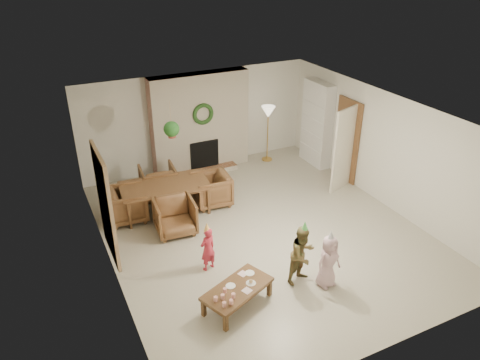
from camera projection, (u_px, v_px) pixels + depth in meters
floor at (262, 230)px, 9.38m from camera, size 7.00×7.00×0.00m
ceiling at (265, 114)px, 8.23m from camera, size 7.00×7.00×0.00m
wall_back at (197, 120)px, 11.60m from camera, size 7.00×0.00×7.00m
wall_front at (390, 284)px, 6.01m from camera, size 7.00×0.00×7.00m
wall_left at (106, 212)px, 7.64m from camera, size 0.00×7.00×7.00m
wall_right at (384, 149)px, 9.97m from camera, size 0.00×7.00×7.00m
fireplace_mass at (200, 123)px, 11.44m from camera, size 2.50×0.40×2.50m
fireplace_hearth at (207, 171)px, 11.71m from camera, size 1.60×0.30×0.12m
fireplace_firebox at (204, 155)px, 11.67m from camera, size 0.75×0.12×0.75m
fireplace_wreath at (203, 114)px, 11.12m from camera, size 0.54×0.10×0.54m
floor_lamp_base at (267, 159)px, 12.46m from camera, size 0.28×0.28×0.03m
floor_lamp_post at (268, 135)px, 12.15m from camera, size 0.03×0.03×1.36m
floor_lamp_shade at (268, 112)px, 11.85m from camera, size 0.36×0.36×0.30m
bookshelf_carcass at (317, 124)px, 11.82m from camera, size 0.30×1.00×2.20m
bookshelf_shelf_a at (314, 147)px, 12.11m from camera, size 0.30×0.92×0.03m
bookshelf_shelf_b at (316, 133)px, 11.93m from camera, size 0.30×0.92×0.03m
bookshelf_shelf_c at (317, 118)px, 11.74m from camera, size 0.30×0.92×0.03m
bookshelf_shelf_d at (318, 103)px, 11.56m from camera, size 0.30×0.92×0.03m
books_row_lower at (317, 144)px, 11.92m from camera, size 0.20×0.40×0.24m
books_row_mid at (314, 127)px, 11.89m from camera, size 0.20×0.44×0.24m
books_row_upper at (319, 115)px, 11.59m from camera, size 0.20×0.36×0.22m
door_frame at (347, 140)px, 11.02m from camera, size 0.05×0.86×2.04m
door_leaf at (344, 149)px, 10.58m from camera, size 0.77×0.32×2.00m
curtain_panel at (106, 206)px, 7.82m from camera, size 0.06×1.20×2.00m
dining_table at (166, 199)px, 9.88m from camera, size 1.96×1.21×0.66m
dining_chair_near at (175, 216)px, 9.18m from camera, size 0.85×0.87×0.73m
dining_chair_far at (158, 181)px, 10.55m from camera, size 0.85×0.87×0.73m
dining_chair_left at (128, 204)px, 9.61m from camera, size 0.87×0.85×0.73m
dining_chair_right at (211, 189)px, 10.19m from camera, size 0.87×0.85×0.73m
hanging_plant_cord at (171, 118)px, 9.09m from camera, size 0.01×0.01×0.70m
hanging_plant_pot at (172, 135)px, 9.25m from camera, size 0.16×0.16×0.12m
hanging_plant_foliage at (171, 129)px, 9.19m from camera, size 0.32×0.32×0.32m
coffee_table_top at (237, 289)px, 7.30m from camera, size 1.30×0.99×0.05m
coffee_table_apron at (237, 292)px, 7.32m from camera, size 1.19×0.87×0.07m
coffee_leg_fl at (226, 323)px, 6.89m from camera, size 0.08×0.08×0.31m
coffee_leg_fr at (269, 288)px, 7.59m from camera, size 0.08×0.08×0.31m
coffee_leg_bl at (204, 308)px, 7.17m from camera, size 0.08×0.08×0.31m
coffee_leg_br at (248, 275)px, 7.87m from camera, size 0.08×0.08×0.31m
cup_a at (224, 304)px, 6.89m from camera, size 0.08×0.08×0.08m
cup_b at (216, 299)px, 6.99m from camera, size 0.08×0.08×0.08m
cup_c at (231, 302)px, 6.93m from camera, size 0.08×0.08×0.08m
cup_d at (223, 297)px, 7.04m from camera, size 0.08×0.08×0.08m
cup_e at (233, 296)px, 7.06m from camera, size 0.08×0.08×0.08m
cup_f at (225, 290)px, 7.16m from camera, size 0.08×0.08×0.08m
plate_a at (231, 286)px, 7.32m from camera, size 0.21×0.21×0.01m
plate_b at (251, 283)px, 7.38m from camera, size 0.21×0.21×0.01m
plate_c at (250, 273)px, 7.60m from camera, size 0.21×0.21×0.01m
food_scoop at (251, 281)px, 7.36m from camera, size 0.08×0.08×0.06m
napkin_left at (247, 291)px, 7.22m from camera, size 0.18×0.18×0.01m
napkin_right at (243, 274)px, 7.59m from camera, size 0.18×0.18×0.01m
child_red at (208, 249)px, 8.09m from camera, size 0.36×0.29×0.86m
party_hat_red at (207, 227)px, 7.87m from camera, size 0.12×0.12×0.16m
child_plaid at (303, 255)px, 7.76m from camera, size 0.61×0.53×1.08m
party_hat_plaid at (305, 226)px, 7.49m from camera, size 0.14×0.14×0.18m
child_pink at (328, 261)px, 7.68m from camera, size 0.52×0.37×0.98m
party_hat_pink at (331, 235)px, 7.44m from camera, size 0.13×0.13×0.18m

